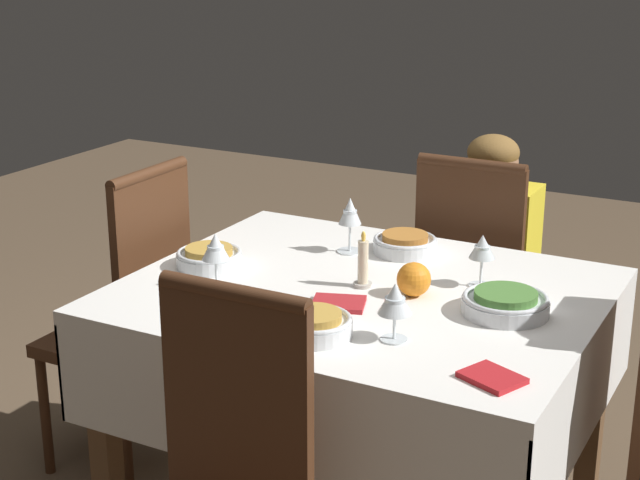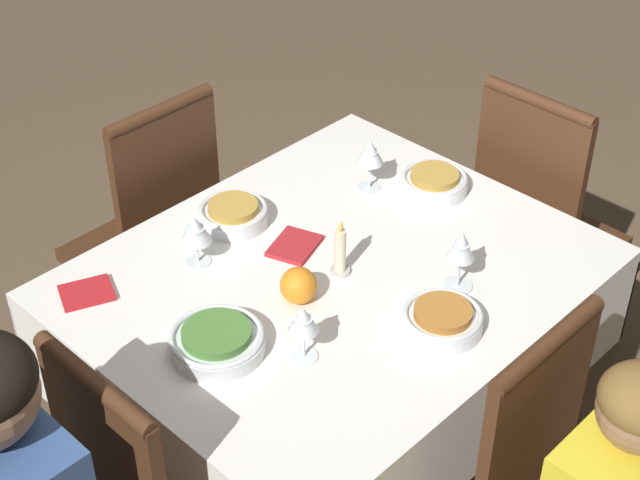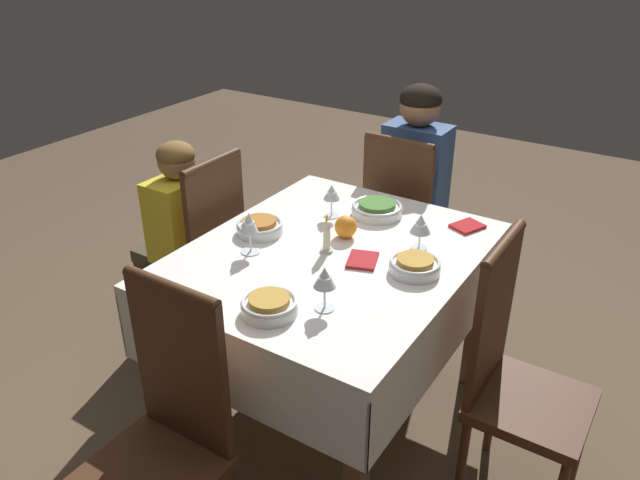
% 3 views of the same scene
% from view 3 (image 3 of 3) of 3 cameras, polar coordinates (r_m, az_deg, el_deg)
% --- Properties ---
extents(ground_plane, '(8.00, 8.00, 0.00)m').
position_cam_3_polar(ground_plane, '(2.73, 0.86, -15.59)').
color(ground_plane, brown).
extents(dining_table, '(1.17, 0.97, 0.78)m').
position_cam_3_polar(dining_table, '(2.32, 0.98, -3.44)').
color(dining_table, white).
rests_on(dining_table, ground_plane).
extents(chair_east, '(0.37, 0.37, 1.00)m').
position_cam_3_polar(chair_east, '(3.05, 7.59, 1.37)').
color(chair_east, '#472816').
rests_on(chair_east, ground_plane).
extents(chair_north, '(0.37, 0.37, 1.00)m').
position_cam_3_polar(chair_north, '(2.82, -10.64, -1.28)').
color(chair_north, '#472816').
rests_on(chair_north, ground_plane).
extents(chair_west, '(0.37, 0.37, 1.00)m').
position_cam_3_polar(chair_west, '(1.95, -14.09, -16.80)').
color(chair_west, '#472816').
rests_on(chair_west, ground_plane).
extents(chair_south, '(0.37, 0.37, 1.00)m').
position_cam_3_polar(chair_south, '(2.19, 17.34, -11.45)').
color(chair_south, '#472816').
rests_on(chair_south, ground_plane).
extents(person_adult_denim, '(0.34, 0.30, 1.19)m').
position_cam_3_polar(person_adult_denim, '(3.12, 8.96, 4.79)').
color(person_adult_denim, '#383342').
rests_on(person_adult_denim, ground_plane).
extents(person_child_yellow, '(0.30, 0.33, 1.03)m').
position_cam_3_polar(person_child_yellow, '(2.90, -13.08, 0.20)').
color(person_child_yellow, '#4C4233').
rests_on(person_child_yellow, ground_plane).
extents(bowl_east, '(0.21, 0.21, 0.06)m').
position_cam_3_polar(bowl_east, '(2.55, 5.22, 2.87)').
color(bowl_east, silver).
rests_on(bowl_east, dining_table).
extents(wine_glass_east, '(0.07, 0.07, 0.14)m').
position_cam_3_polar(wine_glass_east, '(2.49, 1.07, 4.26)').
color(wine_glass_east, white).
rests_on(wine_glass_east, dining_table).
extents(bowl_north, '(0.18, 0.18, 0.06)m').
position_cam_3_polar(bowl_north, '(2.40, -5.54, 1.24)').
color(bowl_north, silver).
rests_on(bowl_north, dining_table).
extents(wine_glass_north, '(0.07, 0.07, 0.16)m').
position_cam_3_polar(wine_glass_north, '(2.23, -6.49, 1.42)').
color(wine_glass_north, white).
rests_on(wine_glass_north, dining_table).
extents(bowl_west, '(0.18, 0.18, 0.06)m').
position_cam_3_polar(bowl_west, '(1.92, -4.66, -5.96)').
color(bowl_west, silver).
rests_on(bowl_west, dining_table).
extents(wine_glass_west, '(0.07, 0.07, 0.15)m').
position_cam_3_polar(wine_glass_west, '(1.89, 0.43, -3.58)').
color(wine_glass_west, white).
rests_on(wine_glass_west, dining_table).
extents(bowl_south, '(0.18, 0.18, 0.06)m').
position_cam_3_polar(bowl_south, '(2.15, 8.67, -2.29)').
color(bowl_south, silver).
rests_on(bowl_south, dining_table).
extents(wine_glass_south, '(0.08, 0.08, 0.13)m').
position_cam_3_polar(wine_glass_south, '(2.28, 9.19, 1.38)').
color(wine_glass_south, white).
rests_on(wine_glass_south, dining_table).
extents(candle_centerpiece, '(0.05, 0.05, 0.15)m').
position_cam_3_polar(candle_centerpiece, '(2.24, 0.61, 0.18)').
color(candle_centerpiece, beige).
rests_on(candle_centerpiece, dining_table).
extents(orange_fruit, '(0.09, 0.09, 0.09)m').
position_cam_3_polar(orange_fruit, '(2.35, 2.37, 1.23)').
color(orange_fruit, orange).
rests_on(orange_fruit, dining_table).
extents(napkin_red_folded, '(0.15, 0.14, 0.01)m').
position_cam_3_polar(napkin_red_folded, '(2.20, 3.90, -1.85)').
color(napkin_red_folded, '#AD2328').
rests_on(napkin_red_folded, dining_table).
extents(napkin_spare_side, '(0.14, 0.13, 0.01)m').
position_cam_3_polar(napkin_spare_side, '(2.51, 13.33, 1.24)').
color(napkin_spare_side, red).
rests_on(napkin_spare_side, dining_table).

